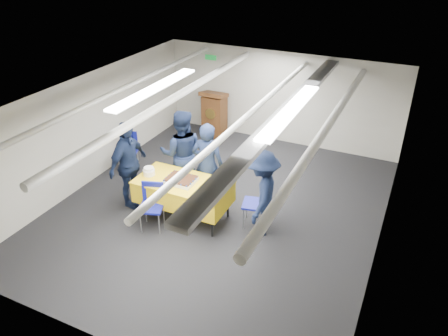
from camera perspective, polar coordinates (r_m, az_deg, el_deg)
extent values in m
plane|color=black|center=(8.65, -0.67, -5.24)|extent=(7.00, 7.00, 0.00)
cube|color=beige|center=(11.05, 7.30, 9.06)|extent=(6.00, 0.02, 2.30)
cube|color=beige|center=(9.63, -17.00, 4.96)|extent=(0.02, 7.00, 2.30)
cube|color=beige|center=(7.43, 20.55, -3.07)|extent=(0.02, 7.00, 2.30)
cube|color=silver|center=(7.61, -0.77, 9.19)|extent=(6.00, 7.00, 0.02)
cylinder|color=silver|center=(8.66, -12.94, 10.18)|extent=(0.10, 6.90, 0.10)
cylinder|color=silver|center=(8.07, -6.59, 9.05)|extent=(0.14, 6.90, 0.14)
cylinder|color=silver|center=(7.45, 3.43, 7.14)|extent=(0.10, 6.90, 0.10)
cylinder|color=silver|center=(7.13, 13.17, 5.02)|extent=(0.14, 6.90, 0.14)
cube|color=gray|center=(7.23, 7.89, 7.07)|extent=(0.28, 6.90, 0.08)
cube|color=white|center=(8.24, -9.06, 10.25)|extent=(0.25, 2.60, 0.04)
cube|color=white|center=(7.18, 8.69, 7.45)|extent=(0.25, 2.60, 0.04)
cube|color=#0C591E|center=(11.49, -1.75, 14.23)|extent=(0.30, 0.04, 0.12)
cylinder|color=black|center=(8.49, -10.80, -5.11)|extent=(0.04, 0.04, 0.36)
cylinder|color=black|center=(7.82, -1.58, -7.85)|extent=(0.04, 0.04, 0.36)
cylinder|color=black|center=(8.95, -8.35, -2.96)|extent=(0.04, 0.04, 0.36)
cylinder|color=black|center=(8.31, 0.51, -5.35)|extent=(0.04, 0.04, 0.36)
cube|color=yellow|center=(8.16, -5.32, -3.13)|extent=(1.74, 0.89, 0.39)
cube|color=yellow|center=(8.05, -5.39, -1.86)|extent=(1.76, 0.91, 0.03)
cube|color=white|center=(8.02, -5.66, -1.64)|extent=(0.53, 0.42, 0.06)
cube|color=black|center=(7.99, -5.67, -1.36)|extent=(0.51, 0.40, 0.03)
sphere|color=#103298|center=(7.97, -7.81, -1.62)|extent=(0.04, 0.04, 0.04)
sphere|color=#103298|center=(8.24, -6.41, -0.41)|extent=(0.04, 0.04, 0.04)
sphere|color=#103298|center=(7.91, -7.10, -1.81)|extent=(0.04, 0.04, 0.04)
sphere|color=#103298|center=(8.19, -5.71, -0.58)|extent=(0.04, 0.04, 0.04)
sphere|color=#103298|center=(7.85, -6.37, -2.00)|extent=(0.04, 0.04, 0.04)
sphere|color=#103298|center=(8.14, -5.00, -0.75)|extent=(0.04, 0.04, 0.04)
sphere|color=#103298|center=(7.80, -5.64, -2.19)|extent=(0.04, 0.04, 0.04)
sphere|color=#103298|center=(8.08, -4.28, -0.93)|extent=(0.04, 0.04, 0.04)
sphere|color=#103298|center=(7.75, -4.89, -2.38)|extent=(0.04, 0.04, 0.04)
sphere|color=#103298|center=(8.03, -3.55, -1.10)|extent=(0.04, 0.04, 0.04)
sphere|color=#103298|center=(8.04, -7.58, -1.28)|extent=(0.04, 0.04, 0.04)
sphere|color=#103298|center=(7.81, -4.41, -2.09)|extent=(0.04, 0.04, 0.04)
sphere|color=#103298|center=(8.11, -7.23, -0.97)|extent=(0.04, 0.04, 0.04)
sphere|color=#103298|center=(7.88, -4.07, -1.76)|extent=(0.04, 0.04, 0.04)
sphere|color=#103298|center=(8.18, -6.88, -0.67)|extent=(0.04, 0.04, 0.04)
sphere|color=#103298|center=(7.95, -3.74, -1.45)|extent=(0.04, 0.04, 0.04)
cylinder|color=white|center=(8.32, -9.77, -0.55)|extent=(0.22, 0.22, 0.11)
cylinder|color=white|center=(8.29, -9.82, -0.08)|extent=(0.18, 0.18, 0.05)
cylinder|color=white|center=(7.66, -0.68, -2.75)|extent=(0.20, 0.20, 0.13)
cylinder|color=white|center=(7.61, -0.68, -2.16)|extent=(0.16, 0.16, 0.05)
cube|color=brown|center=(11.45, -1.25, 6.79)|extent=(0.55, 0.45, 1.10)
cube|color=brown|center=(11.21, -1.35, 9.58)|extent=(0.62, 0.53, 0.21)
cylinder|color=gold|center=(11.20, -1.80, 7.09)|extent=(0.28, 0.02, 0.28)
cylinder|color=gray|center=(8.02, -10.83, -7.05)|extent=(0.02, 0.02, 0.43)
cylinder|color=gray|center=(7.93, -8.47, -7.27)|extent=(0.02, 0.02, 0.43)
cylinder|color=gray|center=(8.29, -10.17, -5.69)|extent=(0.02, 0.02, 0.43)
cylinder|color=gray|center=(8.20, -7.88, -5.89)|extent=(0.02, 0.02, 0.43)
cube|color=navy|center=(7.98, -9.47, -5.08)|extent=(0.53, 0.53, 0.04)
cube|color=navy|center=(8.01, -9.24, -3.03)|extent=(0.39, 0.16, 0.40)
cylinder|color=gray|center=(8.27, 2.97, -5.28)|extent=(0.02, 0.02, 0.43)
cylinder|color=gray|center=(7.99, 2.55, -6.62)|extent=(0.02, 0.02, 0.43)
cylinder|color=gray|center=(8.23, 5.31, -5.55)|extent=(0.02, 0.02, 0.43)
cylinder|color=gray|center=(7.96, 4.98, -6.91)|extent=(0.02, 0.02, 0.43)
cube|color=navy|center=(7.98, 4.01, -4.69)|extent=(0.50, 0.50, 0.04)
cube|color=navy|center=(7.84, 5.44, -3.51)|extent=(0.13, 0.40, 0.40)
cylinder|color=gray|center=(10.02, -13.53, 0.42)|extent=(0.02, 0.02, 0.43)
cylinder|color=gray|center=(9.92, -11.65, 0.36)|extent=(0.02, 0.02, 0.43)
cylinder|color=gray|center=(10.30, -13.02, 1.32)|extent=(0.02, 0.02, 0.43)
cylinder|color=gray|center=(10.21, -11.19, 1.27)|extent=(0.02, 0.02, 0.43)
cube|color=navy|center=(10.01, -12.49, 2.04)|extent=(0.54, 0.54, 0.04)
cube|color=navy|center=(10.08, -12.34, 3.64)|extent=(0.39, 0.18, 0.40)
imported|color=black|center=(8.39, -2.15, 0.43)|extent=(0.70, 0.53, 1.72)
imported|color=black|center=(8.74, -5.52, 1.91)|extent=(1.09, 1.00, 1.82)
imported|color=black|center=(8.53, -12.38, 0.40)|extent=(0.46, 1.04, 1.76)
imported|color=black|center=(7.62, 4.97, -3.35)|extent=(0.77, 1.13, 1.61)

